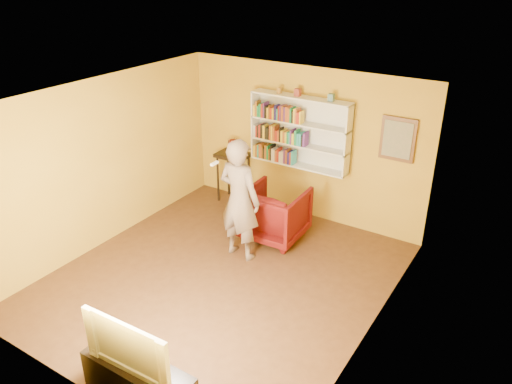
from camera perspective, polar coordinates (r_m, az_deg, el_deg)
room_shell at (r=6.97m, az=-4.26°, el=-2.97°), size 5.30×5.80×2.88m
bookshelf at (r=8.63m, az=5.18°, el=6.90°), size 1.80×0.29×1.23m
books_row_lower at (r=8.90m, az=2.15°, el=4.41°), size 0.81×0.18×0.27m
books_row_middle at (r=8.73m, az=2.80°, el=6.58°), size 1.02×0.19×0.27m
books_row_upper at (r=8.63m, az=2.59°, el=9.05°), size 0.93×0.18×0.27m
ornament_left at (r=8.58m, az=2.69°, el=11.51°), size 0.07×0.07×0.09m
ornament_centre at (r=8.41m, az=4.79°, el=11.28°), size 0.09×0.09×0.13m
ornament_right at (r=8.16m, az=8.59°, el=10.63°), size 0.09×0.09×0.12m
framed_painting at (r=8.05m, az=15.90°, el=5.81°), size 0.55×0.05×0.70m
console_table at (r=9.42m, az=-2.65°, el=3.47°), size 0.59×0.45×0.97m
ruby_lustre at (r=9.29m, az=-2.69°, el=5.61°), size 0.18×0.18×0.29m
armchair at (r=8.29m, az=2.18°, el=-2.46°), size 0.99×1.01×0.89m
person at (r=7.56m, az=-1.89°, el=-0.90°), size 0.74×0.51×1.95m
game_remote at (r=7.23m, az=-4.77°, el=3.27°), size 0.04×0.15×0.04m
tv_cabinet at (r=5.80m, az=-13.21°, el=-20.36°), size 1.31×0.39×0.47m
television at (r=5.42m, az=-13.80°, el=-16.30°), size 1.09×0.18×0.63m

